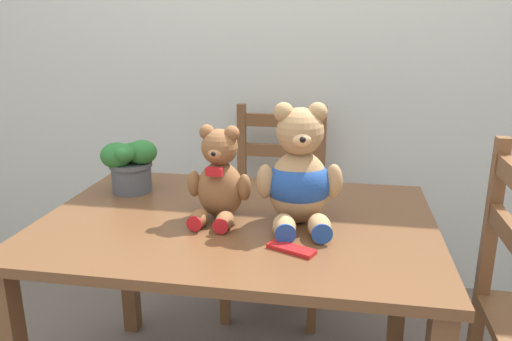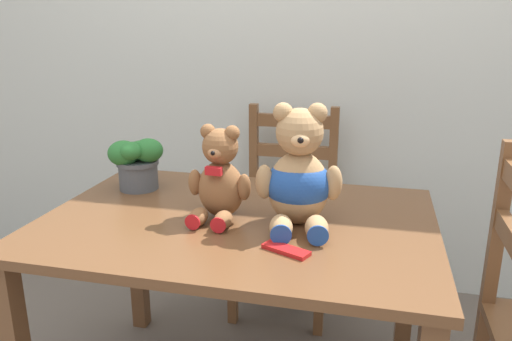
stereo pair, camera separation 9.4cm
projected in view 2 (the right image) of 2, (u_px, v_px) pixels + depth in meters
name	position (u px, v px, depth m)	size (l,w,h in m)	color
wall_back	(295.00, 26.00, 2.37)	(8.00, 0.04, 2.60)	silver
dining_table	(238.00, 247.00, 1.61)	(1.23, 0.86, 0.72)	brown
wooden_chair_behind	(286.00, 212.00, 2.35)	(0.43, 0.44, 0.94)	brown
teddy_bear_left	(220.00, 179.00, 1.55)	(0.21, 0.21, 0.30)	brown
teddy_bear_right	(299.00, 178.00, 1.49)	(0.26, 0.29, 0.37)	tan
potted_plant	(136.00, 161.00, 1.82)	(0.20, 0.17, 0.19)	#4C5156
chocolate_bar	(286.00, 250.00, 1.35)	(0.13, 0.05, 0.01)	red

